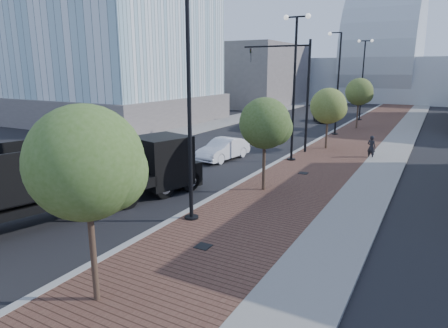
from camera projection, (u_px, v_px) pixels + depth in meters
The scene contains 23 objects.
sidewalk at pixel (377, 129), 40.03m from camera, with size 7.00×140.00×0.12m, color #4C2D23.
concrete_strip at pixel (406, 131), 38.76m from camera, with size 2.40×140.00×0.13m, color slate.
curb at pixel (343, 126), 41.67m from camera, with size 0.30×140.00×0.14m, color gray.
west_sidewalk at pixel (234, 119), 47.78m from camera, with size 4.00×140.00×0.12m, color slate.
dump_truck at pixel (100, 178), 17.13m from camera, with size 5.81×13.45×3.22m.
white_sedan at pixel (223, 149), 26.49m from camera, with size 1.53×4.39×1.44m, color white.
dark_car_mid at pixel (260, 122), 40.16m from camera, with size 2.49×5.40×1.50m, color black.
dark_car_far at pixel (322, 117), 45.64m from camera, with size 1.65×4.06×1.18m, color black.
pedestrian at pixel (371, 147), 26.71m from camera, with size 0.59×0.38×1.61m, color black.
streetlight_1 at pixel (187, 114), 14.91m from camera, with size 1.44×0.56×9.21m.
streetlight_2 at pixel (294, 88), 24.95m from camera, with size 1.72×0.56×9.28m.
streetlight_3 at pixel (336, 88), 35.33m from camera, with size 1.44×0.56×9.21m.
streetlight_4 at pixel (362, 80), 45.37m from camera, with size 1.72×0.56×9.28m.
traffic_mast at pixel (296, 84), 27.89m from camera, with size 5.09×0.20×8.00m.
tree_0 at pixel (88, 163), 9.41m from camera, with size 2.84×2.84×5.23m.
tree_1 at pixel (266, 123), 18.85m from camera, with size 2.52×2.50×4.71m.
tree_2 at pixel (329, 106), 29.09m from camera, with size 2.66×2.66×4.66m.
tree_3 at pixel (360, 92), 39.19m from camera, with size 2.73×2.73×5.15m.
tower_podium at pixel (120, 109), 45.80m from camera, with size 19.00×19.00×3.00m, color #5F5956.
convention_center at pixel (384, 69), 79.49m from camera, with size 50.00×30.00×50.00m.
commercial_block_nw at pixel (252, 75), 66.91m from camera, with size 14.00×20.00×10.00m, color #625B58.
utility_cover_1 at pixel (203, 246), 13.31m from camera, with size 0.50×0.50×0.02m, color black.
utility_cover_2 at pixel (303, 173), 22.66m from camera, with size 0.50×0.50×0.02m, color black.
Camera 1 is at (8.95, -2.40, 6.00)m, focal length 31.36 mm.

